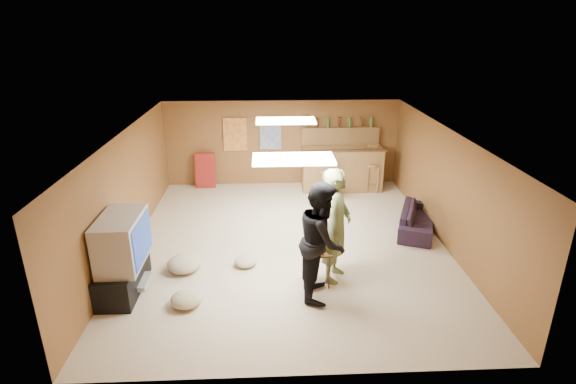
{
  "coord_description": "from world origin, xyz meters",
  "views": [
    {
      "loc": [
        -0.38,
        -7.82,
        4.07
      ],
      "look_at": [
        0.0,
        0.2,
        1.0
      ],
      "focal_mm": 28.0,
      "sensor_mm": 36.0,
      "label": 1
    }
  ],
  "objects_px": {
    "person_olive": "(336,225)",
    "tray_table": "(316,268)",
    "tv_body": "(122,240)",
    "person_black": "(322,240)",
    "sofa": "(418,219)",
    "bar_counter": "(342,169)"
  },
  "relations": [
    {
      "from": "sofa",
      "to": "person_black",
      "type": "bearing_deg",
      "value": 156.15
    },
    {
      "from": "tv_body",
      "to": "tray_table",
      "type": "bearing_deg",
      "value": 0.77
    },
    {
      "from": "bar_counter",
      "to": "tray_table",
      "type": "height_order",
      "value": "bar_counter"
    },
    {
      "from": "tv_body",
      "to": "bar_counter",
      "type": "distance_m",
      "value": 6.09
    },
    {
      "from": "person_olive",
      "to": "tray_table",
      "type": "relative_size",
      "value": 3.2
    },
    {
      "from": "sofa",
      "to": "person_olive",
      "type": "bearing_deg",
      "value": 153.31
    },
    {
      "from": "person_olive",
      "to": "tray_table",
      "type": "bearing_deg",
      "value": 141.08
    },
    {
      "from": "sofa",
      "to": "tray_table",
      "type": "xyz_separation_m",
      "value": [
        -2.32,
        -1.95,
        0.06
      ]
    },
    {
      "from": "sofa",
      "to": "tray_table",
      "type": "bearing_deg",
      "value": 151.82
    },
    {
      "from": "bar_counter",
      "to": "sofa",
      "type": "distance_m",
      "value": 2.75
    },
    {
      "from": "person_olive",
      "to": "sofa",
      "type": "bearing_deg",
      "value": -27.03
    },
    {
      "from": "person_olive",
      "to": "tray_table",
      "type": "xyz_separation_m",
      "value": [
        -0.33,
        -0.19,
        -0.67
      ]
    },
    {
      "from": "bar_counter",
      "to": "sofa",
      "type": "height_order",
      "value": "bar_counter"
    },
    {
      "from": "tv_body",
      "to": "person_olive",
      "type": "relative_size",
      "value": 0.57
    },
    {
      "from": "sofa",
      "to": "tray_table",
      "type": "distance_m",
      "value": 3.03
    },
    {
      "from": "bar_counter",
      "to": "tray_table",
      "type": "bearing_deg",
      "value": -104.28
    },
    {
      "from": "bar_counter",
      "to": "person_black",
      "type": "xyz_separation_m",
      "value": [
        -1.07,
        -4.68,
        0.39
      ]
    },
    {
      "from": "person_black",
      "to": "tray_table",
      "type": "height_order",
      "value": "person_black"
    },
    {
      "from": "tray_table",
      "to": "tv_body",
      "type": "bearing_deg",
      "value": -179.23
    },
    {
      "from": "tv_body",
      "to": "person_black",
      "type": "xyz_separation_m",
      "value": [
        3.08,
        -0.23,
        0.04
      ]
    },
    {
      "from": "tv_body",
      "to": "person_black",
      "type": "bearing_deg",
      "value": -4.28
    },
    {
      "from": "person_black",
      "to": "sofa",
      "type": "relative_size",
      "value": 1.13
    }
  ]
}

